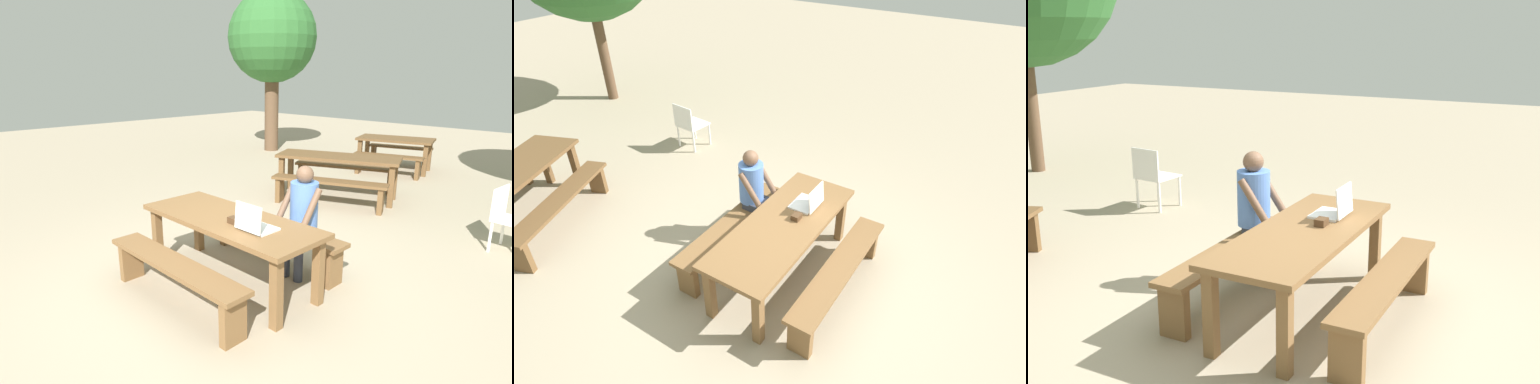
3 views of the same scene
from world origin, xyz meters
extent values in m
plane|color=tan|center=(0.00, 0.00, 0.00)|extent=(30.00, 30.00, 0.00)
cube|color=brown|center=(0.00, 0.00, 0.70)|extent=(2.05, 0.79, 0.05)
cube|color=brown|center=(-0.92, -0.29, 0.34)|extent=(0.09, 0.09, 0.67)
cube|color=brown|center=(0.92, -0.29, 0.34)|extent=(0.09, 0.09, 0.67)
cube|color=brown|center=(-0.92, 0.29, 0.34)|extent=(0.09, 0.09, 0.67)
cube|color=brown|center=(0.92, 0.29, 0.34)|extent=(0.09, 0.09, 0.67)
cube|color=brown|center=(0.00, -0.70, 0.44)|extent=(1.84, 0.30, 0.05)
cube|color=brown|center=(-0.82, -0.70, 0.21)|extent=(0.08, 0.24, 0.42)
cube|color=brown|center=(0.82, -0.70, 0.21)|extent=(0.08, 0.24, 0.42)
cube|color=brown|center=(0.00, 0.70, 0.44)|extent=(1.84, 0.30, 0.05)
cube|color=brown|center=(-0.82, 0.70, 0.21)|extent=(0.08, 0.24, 0.42)
cube|color=brown|center=(0.82, 0.70, 0.21)|extent=(0.08, 0.24, 0.42)
cube|color=white|center=(0.44, -0.02, 0.73)|extent=(0.33, 0.26, 0.02)
cube|color=white|center=(0.44, -0.17, 0.87)|extent=(0.33, 0.04, 0.26)
cube|color=black|center=(0.44, -0.16, 0.87)|extent=(0.31, 0.03, 0.24)
cube|color=#4C331E|center=(0.16, -0.08, 0.75)|extent=(0.11, 0.09, 0.06)
cylinder|color=#333847|center=(0.32, 0.52, 0.23)|extent=(0.10, 0.10, 0.46)
cylinder|color=#333847|center=(0.50, 0.52, 0.23)|extent=(0.10, 0.10, 0.46)
cube|color=#333847|center=(0.41, 0.61, 0.50)|extent=(0.28, 0.28, 0.12)
cylinder|color=#517AC6|center=(0.41, 0.70, 0.79)|extent=(0.30, 0.30, 0.50)
cylinder|color=brown|center=(0.24, 0.60, 0.81)|extent=(0.07, 0.32, 0.41)
cylinder|color=brown|center=(0.58, 0.60, 0.81)|extent=(0.07, 0.32, 0.41)
sphere|color=brown|center=(0.41, 0.70, 1.13)|extent=(0.19, 0.19, 0.19)
cube|color=white|center=(1.68, 2.99, 0.61)|extent=(0.06, 0.44, 0.39)
cylinder|color=white|center=(1.68, 2.80, 0.20)|extent=(0.04, 0.04, 0.40)
cylinder|color=white|center=(1.72, 3.18, 0.20)|extent=(0.04, 0.04, 0.40)
cube|color=brown|center=(-1.40, 6.21, 0.71)|extent=(1.78, 1.25, 0.05)
cube|color=brown|center=(-1.98, 5.71, 0.34)|extent=(0.11, 0.11, 0.69)
cube|color=brown|center=(-0.63, 6.10, 0.34)|extent=(0.11, 0.11, 0.69)
cube|color=brown|center=(-2.16, 6.33, 0.34)|extent=(0.11, 0.11, 0.69)
cube|color=brown|center=(-0.81, 6.72, 0.34)|extent=(0.11, 0.11, 0.69)
cube|color=brown|center=(-1.21, 5.58, 0.44)|extent=(1.48, 0.69, 0.05)
cube|color=brown|center=(-1.81, 5.41, 0.21)|extent=(0.14, 0.25, 0.41)
cube|color=brown|center=(-0.61, 5.75, 0.21)|extent=(0.14, 0.25, 0.41)
cube|color=brown|center=(-1.58, 6.85, 0.44)|extent=(1.48, 0.69, 0.05)
cube|color=brown|center=(-2.18, 6.68, 0.21)|extent=(0.14, 0.25, 0.41)
cube|color=brown|center=(-0.98, 7.02, 0.21)|extent=(0.14, 0.25, 0.41)
cube|color=brown|center=(-1.05, 3.46, 0.73)|extent=(2.22, 1.44, 0.05)
cube|color=brown|center=(-1.84, 2.87, 0.35)|extent=(0.12, 0.12, 0.70)
cube|color=brown|center=(-0.07, 3.58, 0.35)|extent=(0.12, 0.12, 0.70)
cube|color=brown|center=(-2.03, 3.34, 0.35)|extent=(0.12, 0.12, 0.70)
cube|color=brown|center=(-0.26, 4.05, 0.35)|extent=(0.12, 0.12, 0.70)
cube|color=brown|center=(-0.82, 2.87, 0.44)|extent=(1.87, 0.98, 0.05)
cube|color=brown|center=(-1.60, 2.56, 0.21)|extent=(0.16, 0.25, 0.42)
cube|color=brown|center=(-0.03, 3.19, 0.21)|extent=(0.16, 0.25, 0.42)
cube|color=brown|center=(-1.29, 4.05, 0.44)|extent=(1.87, 0.98, 0.05)
cube|color=brown|center=(-2.07, 3.74, 0.21)|extent=(0.16, 0.25, 0.42)
cube|color=brown|center=(-0.50, 4.36, 0.21)|extent=(0.16, 0.25, 0.42)
cylinder|color=brown|center=(-5.17, 6.16, 1.18)|extent=(0.39, 0.39, 2.36)
sphere|color=#2D662D|center=(-5.17, 6.16, 3.08)|extent=(2.41, 2.41, 2.41)
camera|label=1|loc=(3.09, -2.70, 2.15)|focal=29.67mm
camera|label=2|loc=(-3.10, -1.83, 3.58)|focal=29.78mm
camera|label=3|loc=(-4.18, -1.94, 2.31)|focal=42.75mm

